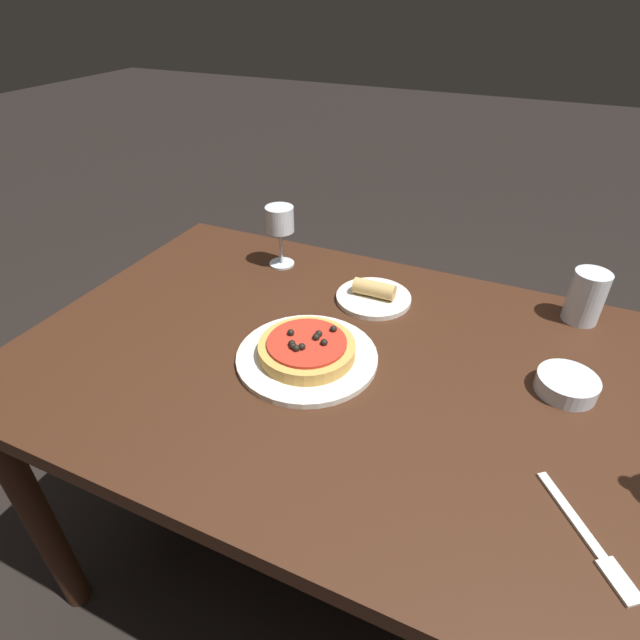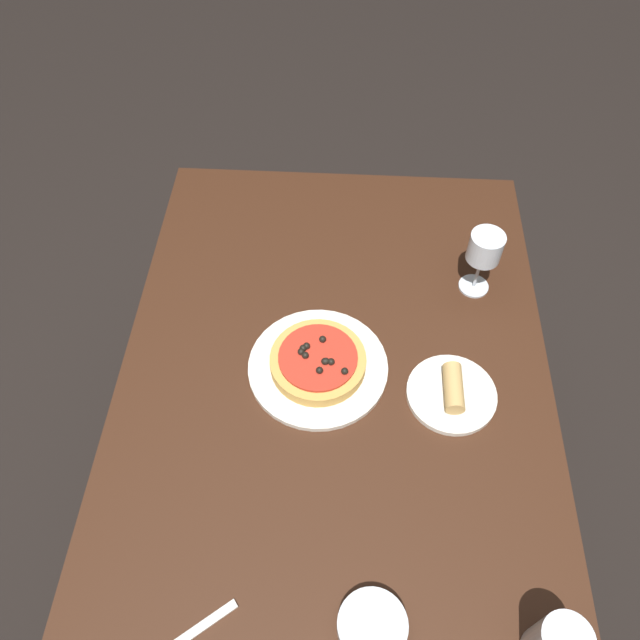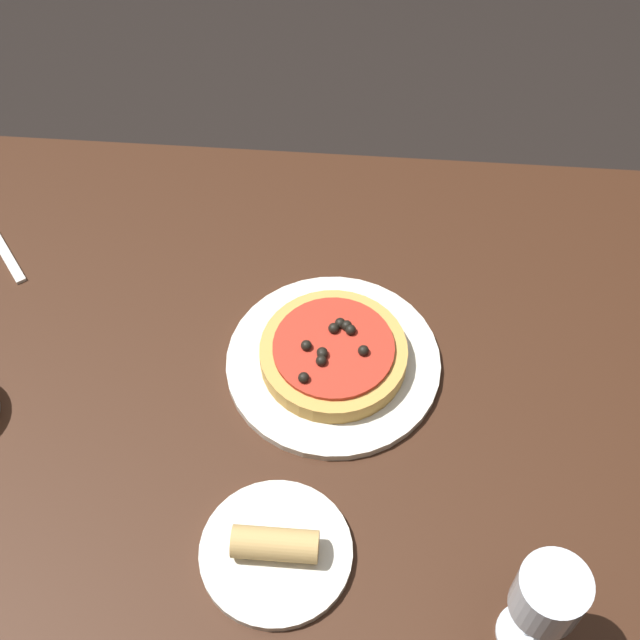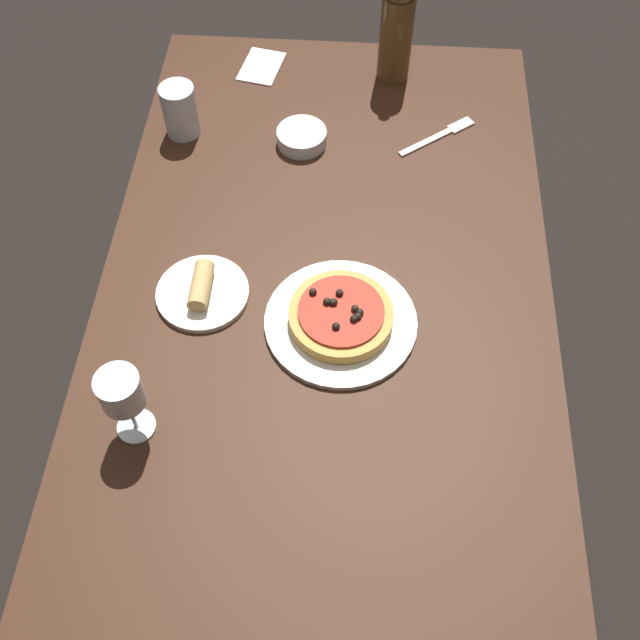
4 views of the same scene
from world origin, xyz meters
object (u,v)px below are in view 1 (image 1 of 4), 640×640
(side_plate, at_px, (374,296))
(fork, at_px, (590,541))
(water_cup, at_px, (586,297))
(side_bowl, at_px, (567,384))
(dining_table, at_px, (368,399))
(wine_glass, at_px, (280,222))
(pizza, at_px, (307,348))
(dinner_plate, at_px, (307,357))

(side_plate, bearing_deg, fork, 135.65)
(fork, bearing_deg, water_cup, 145.18)
(water_cup, bearing_deg, side_bowl, 86.08)
(dining_table, distance_m, fork, 0.46)
(dining_table, bearing_deg, side_plate, -72.17)
(wine_glass, distance_m, side_bowl, 0.73)
(dining_table, height_order, side_plate, side_plate)
(pizza, distance_m, water_cup, 0.61)
(dining_table, relative_size, dinner_plate, 5.08)
(pizza, xyz_separation_m, water_cup, (-0.48, -0.37, 0.03))
(dinner_plate, xyz_separation_m, pizza, (-0.00, -0.00, 0.02))
(dinner_plate, height_order, pizza, pizza)
(side_bowl, bearing_deg, fork, 98.29)
(wine_glass, relative_size, side_bowl, 1.46)
(dining_table, bearing_deg, water_cup, -137.13)
(side_bowl, relative_size, fork, 0.64)
(water_cup, bearing_deg, wine_glass, 3.52)
(fork, bearing_deg, side_plate, -171.83)
(pizza, relative_size, fork, 1.12)
(fork, bearing_deg, side_bowl, 150.81)
(wine_glass, relative_size, water_cup, 1.35)
(side_plate, bearing_deg, dining_table, 107.83)
(dining_table, height_order, wine_glass, wine_glass)
(dinner_plate, relative_size, pizza, 1.47)
(pizza, relative_size, wine_glass, 1.20)
(dining_table, relative_size, water_cup, 12.09)
(wine_glass, bearing_deg, side_bowl, 162.61)
(side_bowl, distance_m, side_plate, 0.44)
(side_bowl, height_order, side_plate, side_plate)
(dining_table, height_order, pizza, pizza)
(dining_table, height_order, side_bowl, side_bowl)
(pizza, bearing_deg, dinner_plate, 18.52)
(dinner_plate, xyz_separation_m, water_cup, (-0.48, -0.37, 0.05))
(dinner_plate, height_order, side_bowl, side_bowl)
(dining_table, distance_m, dinner_plate, 0.16)
(water_cup, xyz_separation_m, fork, (-0.03, 0.56, -0.06))
(water_cup, relative_size, fork, 0.69)
(wine_glass, distance_m, water_cup, 0.71)
(water_cup, bearing_deg, dining_table, 42.87)
(wine_glass, relative_size, fork, 0.94)
(fork, distance_m, side_plate, 0.65)
(wine_glass, height_order, water_cup, wine_glass)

